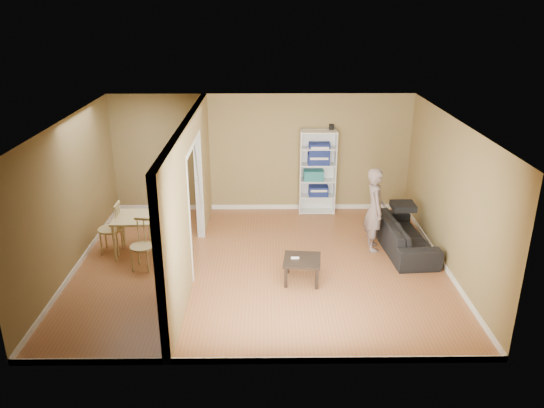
{
  "coord_description": "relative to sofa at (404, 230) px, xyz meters",
  "views": [
    {
      "loc": [
        0.11,
        -8.44,
        4.44
      ],
      "look_at": [
        0.2,
        0.2,
        1.1
      ],
      "focal_mm": 35.0,
      "sensor_mm": 36.0,
      "label": 1
    }
  ],
  "objects": [
    {
      "name": "chair_near",
      "position": [
        -4.77,
        -0.75,
        0.07
      ],
      "size": [
        0.48,
        0.48,
        0.91
      ],
      "primitive_type": null,
      "rotation": [
        0.0,
        0.0,
        -0.16
      ],
      "color": "tan",
      "rests_on": "ground"
    },
    {
      "name": "paper_box_navy_c",
      "position": [
        -1.46,
        1.9,
        1.08
      ],
      "size": [
        0.45,
        0.29,
        0.23
      ],
      "primitive_type": "cube",
      "color": "navy",
      "rests_on": "bookshelf"
    },
    {
      "name": "wall_speaker",
      "position": [
        -1.2,
        2.04,
        1.52
      ],
      "size": [
        0.1,
        0.1,
        0.1
      ],
      "primitive_type": "cube",
      "color": "black",
      "rests_on": "room_shell"
    },
    {
      "name": "coffee_table",
      "position": [
        -2.0,
        -1.21,
        -0.03
      ],
      "size": [
        0.61,
        0.61,
        0.41
      ],
      "rotation": [
        0.0,
        0.0,
        -0.1
      ],
      "color": "#33281F",
      "rests_on": "ground"
    },
    {
      "name": "room_shell",
      "position": [
        -2.7,
        -0.65,
        0.92
      ],
      "size": [
        6.5,
        6.5,
        6.5
      ],
      "color": "#94532C",
      "rests_on": "ground"
    },
    {
      "name": "paper_box_navy_a",
      "position": [
        -1.45,
        1.9,
        0.12
      ],
      "size": [
        0.42,
        0.27,
        0.22
      ],
      "primitive_type": "cube",
      "color": "navy",
      "rests_on": "bookshelf"
    },
    {
      "name": "dining_table",
      "position": [
        -4.8,
        -0.1,
        0.28
      ],
      "size": [
        1.17,
        0.78,
        0.73
      ],
      "rotation": [
        0.0,
        0.0,
        0.02
      ],
      "color": "tan",
      "rests_on": "ground"
    },
    {
      "name": "sofa",
      "position": [
        0.0,
        0.0,
        0.0
      ],
      "size": [
        2.05,
        1.0,
        0.76
      ],
      "primitive_type": "imported",
      "rotation": [
        0.0,
        0.0,
        1.65
      ],
      "color": "black",
      "rests_on": "ground"
    },
    {
      "name": "bookshelf",
      "position": [
        -1.48,
        1.95,
        0.55
      ],
      "size": [
        0.78,
        0.34,
        1.85
      ],
      "color": "white",
      "rests_on": "ground"
    },
    {
      "name": "game_controller",
      "position": [
        -2.12,
        -1.19,
        0.04
      ],
      "size": [
        0.13,
        0.04,
        0.03
      ],
      "primitive_type": "cube",
      "color": "white",
      "rests_on": "coffee_table"
    },
    {
      "name": "partition",
      "position": [
        -3.9,
        -0.65,
        0.92
      ],
      "size": [
        0.22,
        5.5,
        2.6
      ],
      "primitive_type": null,
      "color": "#90754D",
      "rests_on": "ground"
    },
    {
      "name": "paper_box_teal",
      "position": [
        -1.57,
        1.9,
        0.49
      ],
      "size": [
        0.43,
        0.28,
        0.22
      ],
      "primitive_type": "cube",
      "color": "#1A7876",
      "rests_on": "bookshelf"
    },
    {
      "name": "chair_left",
      "position": [
        -5.5,
        -0.06,
        0.11
      ],
      "size": [
        0.45,
        0.45,
        0.97
      ],
      "primitive_type": null,
      "rotation": [
        0.0,
        0.0,
        -1.57
      ],
      "color": "tan",
      "rests_on": "ground"
    },
    {
      "name": "chair_far",
      "position": [
        -4.73,
        0.44,
        0.1
      ],
      "size": [
        0.57,
        0.57,
        0.95
      ],
      "primitive_type": null,
      "rotation": [
        0.0,
        0.0,
        3.51
      ],
      "color": "tan",
      "rests_on": "ground"
    },
    {
      "name": "person",
      "position": [
        -0.58,
        0.03,
        0.56
      ],
      "size": [
        0.69,
        0.54,
        1.87
      ],
      "primitive_type": "imported",
      "rotation": [
        0.0,
        0.0,
        1.56
      ],
      "color": "slate",
      "rests_on": "ground"
    },
    {
      "name": "paper_box_navy_b",
      "position": [
        -1.47,
        1.9,
        0.86
      ],
      "size": [
        0.46,
        0.3,
        0.23
      ],
      "primitive_type": "cube",
      "color": "navy",
      "rests_on": "bookshelf"
    }
  ]
}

